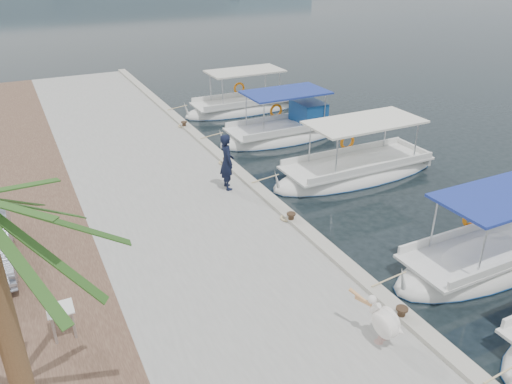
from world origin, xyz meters
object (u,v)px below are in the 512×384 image
fishing_caique_e (243,109)px  fishing_caique_b (487,262)px  fishing_caique_c (356,173)px  fisherman (227,162)px  fishing_caique_d (284,134)px  pelican (384,321)px

fishing_caique_e → fishing_caique_b: bearing=-90.4°
fishing_caique_b → fishing_caique_c: 6.76m
fishing_caique_b → fishing_caique_c: size_ratio=0.88×
fishing_caique_b → fishing_caique_c: (0.46, 6.74, -0.00)m
fishing_caique_c → fisherman: 5.62m
fishing_caique_d → fisherman: size_ratio=3.19×
pelican → fisherman: bearing=89.5°
fishing_caique_c → fishing_caique_d: bearing=94.9°
fishing_caique_c → fishing_caique_e: bearing=92.1°
fishing_caique_b → fishing_caique_c: same height
fishing_caique_d → fishing_caique_e: 4.79m
fishing_caique_c → fishing_caique_e: 9.89m
fishing_caique_e → fisherman: (-5.08, -9.61, 1.38)m
pelican → fishing_caique_d: bearing=69.1°
fishing_caique_d → fishing_caique_e: size_ratio=0.94×
fishing_caique_c → pelican: (-5.51, -8.21, 0.90)m
fishing_caique_c → fishing_caique_e: same height
fishing_caique_c → pelican: fishing_caique_c is taller
fishing_caique_c → fisherman: bearing=177.2°
pelican → fishing_caique_c: bearing=56.1°
fishing_caique_b → fishing_caique_d: (0.03, 11.84, 0.07)m
fishing_caique_e → fisherman: size_ratio=3.38×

